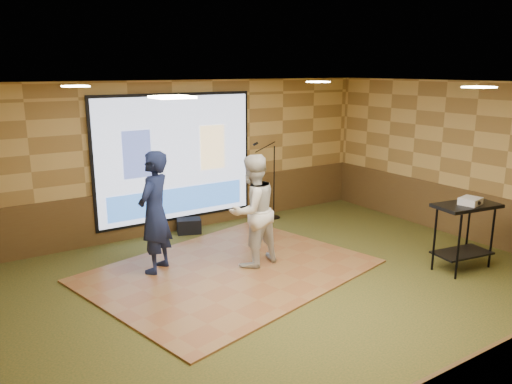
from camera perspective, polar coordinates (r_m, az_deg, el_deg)
ground at (r=7.53m, az=2.34°, el=-11.32°), size 9.00×9.00×0.00m
room_shell at (r=6.90m, az=2.52°, el=4.62°), size 9.04×7.04×3.02m
wainscot_back at (r=10.22m, az=-9.01°, el=-1.78°), size 9.00×0.04×0.95m
wainscot_right at (r=10.47m, az=22.81°, el=-2.35°), size 0.04×7.00×0.95m
projector_screen at (r=9.96m, az=-9.12°, el=3.71°), size 3.32×0.06×2.52m
downlight_nw at (r=7.55m, az=-19.94°, el=11.30°), size 0.32×0.32×0.02m
downlight_ne at (r=9.59m, az=7.12°, el=12.38°), size 0.32×0.32×0.02m
downlight_sw at (r=4.41m, az=-9.57°, el=10.65°), size 0.32×0.32×0.02m
downlight_se at (r=7.38m, az=24.15°, el=10.88°), size 0.32×0.32×0.02m
dance_floor at (r=8.22m, az=-2.99°, el=-8.95°), size 4.89×4.13×0.03m
player_left at (r=8.03m, az=-11.51°, el=-2.28°), size 0.85×0.82×1.96m
player_right at (r=8.13m, az=-0.40°, el=-2.16°), size 1.00×0.84×1.86m
av_table at (r=8.74m, az=22.78°, el=-3.19°), size 1.05×0.55×1.10m
projector at (r=8.64m, az=23.30°, el=-0.95°), size 0.38×0.34×0.11m
mic_stand at (r=10.90m, az=1.82°, el=-0.52°), size 0.68×0.28×1.73m
duffel_bag at (r=10.10m, az=-7.67°, el=-3.87°), size 0.55×0.45×0.29m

